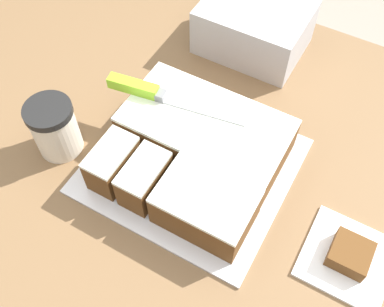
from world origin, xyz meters
name	(u,v)px	position (x,y,z in m)	size (l,w,h in m)	color
countertop	(181,276)	(0.00, 0.00, 0.45)	(1.40, 1.10, 0.90)	brown
cake_board	(192,166)	(0.00, 0.06, 0.91)	(0.35, 0.33, 0.01)	silver
cake	(195,153)	(0.01, 0.06, 0.95)	(0.30, 0.27, 0.08)	brown
knife	(147,91)	(-0.12, 0.11, 0.99)	(0.26, 0.06, 0.02)	silver
coffee_cup	(55,128)	(-0.24, -0.02, 0.96)	(0.09, 0.09, 0.11)	beige
paper_napkin	(347,258)	(0.31, 0.03, 0.91)	(0.14, 0.14, 0.01)	white
brownie	(350,254)	(0.31, 0.03, 0.92)	(0.06, 0.06, 0.03)	brown
storage_box	(254,27)	(-0.04, 0.41, 0.96)	(0.22, 0.17, 0.11)	#B2B2B7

